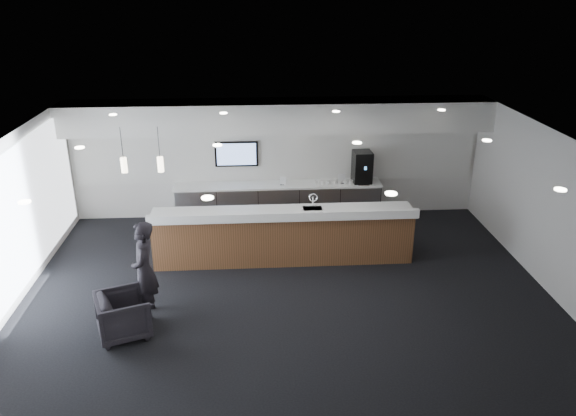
{
  "coord_description": "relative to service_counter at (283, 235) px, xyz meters",
  "views": [
    {
      "loc": [
        -0.6,
        -9.3,
        5.56
      ],
      "look_at": [
        0.09,
        1.3,
        1.25
      ],
      "focal_mm": 35.0,
      "sensor_mm": 36.0,
      "label": 1
    }
  ],
  "objects": [
    {
      "name": "ground",
      "position": [
        -0.0,
        -1.46,
        -0.57
      ],
      "size": [
        10.0,
        10.0,
        0.0
      ],
      "primitive_type": "plane",
      "color": "black",
      "rests_on": "ground"
    },
    {
      "name": "cup_5",
      "position": [
        1.08,
        2.07,
        0.42
      ],
      "size": [
        0.11,
        0.11,
        0.09
      ],
      "primitive_type": "imported",
      "rotation": [
        0.0,
        0.0,
        3.23
      ],
      "color": "white",
      "rests_on": "back_credenza"
    },
    {
      "name": "pendant_right",
      "position": [
        -3.1,
        -0.66,
        1.68
      ],
      "size": [
        0.12,
        0.12,
        0.3
      ],
      "primitive_type": "cylinder",
      "color": "#FFECC6",
      "rests_on": "ceiling"
    },
    {
      "name": "soffit_bulkhead",
      "position": [
        -0.0,
        2.09,
        2.08
      ],
      "size": [
        10.0,
        0.9,
        0.7
      ],
      "primitive_type": "cube",
      "color": "silver",
      "rests_on": "back_wall"
    },
    {
      "name": "window_blinds_wall",
      "position": [
        -4.96,
        -1.46,
        0.93
      ],
      "size": [
        0.04,
        7.36,
        2.55
      ],
      "primitive_type": "cube",
      "color": "silver",
      "rests_on": "left_wall"
    },
    {
      "name": "armchair",
      "position": [
        -2.83,
        -2.58,
        -0.19
      ],
      "size": [
        1.07,
        1.06,
        0.76
      ],
      "primitive_type": "imported",
      "rotation": [
        0.0,
        0.0,
        1.92
      ],
      "color": "black",
      "rests_on": "ground"
    },
    {
      "name": "left_wall",
      "position": [
        -5.0,
        -1.46,
        0.93
      ],
      "size": [
        0.02,
        8.0,
        3.0
      ],
      "primitive_type": "cube",
      "color": "silver",
      "rests_on": "ground"
    },
    {
      "name": "wall_tv",
      "position": [
        -1.0,
        2.45,
        1.08
      ],
      "size": [
        1.05,
        0.08,
        0.62
      ],
      "color": "black",
      "rests_on": "back_wall"
    },
    {
      "name": "back_wall",
      "position": [
        -0.0,
        2.54,
        0.93
      ],
      "size": [
        10.0,
        0.02,
        3.0
      ],
      "primitive_type": "cube",
      "color": "silver",
      "rests_on": "ground"
    },
    {
      "name": "back_credenza",
      "position": [
        -0.0,
        2.18,
        -0.1
      ],
      "size": [
        5.06,
        0.66,
        0.95
      ],
      "color": "#979BA0",
      "rests_on": "ground"
    },
    {
      "name": "info_sign_left",
      "position": [
        0.11,
        2.1,
        0.48
      ],
      "size": [
        0.15,
        0.06,
        0.21
      ],
      "primitive_type": "cube",
      "rotation": [
        0.0,
        0.0,
        -0.3
      ],
      "color": "silver",
      "rests_on": "back_credenza"
    },
    {
      "name": "service_counter",
      "position": [
        0.0,
        0.0,
        0.0
      ],
      "size": [
        5.49,
        0.9,
        1.49
      ],
      "rotation": [
        0.0,
        0.0,
        0.0
      ],
      "color": "#54341C",
      "rests_on": "ground"
    },
    {
      "name": "right_wall",
      "position": [
        5.0,
        -1.46,
        0.93
      ],
      "size": [
        0.02,
        8.0,
        3.0
      ],
      "primitive_type": "cube",
      "color": "silver",
      "rests_on": "ground"
    },
    {
      "name": "lounge_guest",
      "position": [
        -2.54,
        -1.97,
        0.32
      ],
      "size": [
        0.47,
        0.68,
        1.79
      ],
      "primitive_type": "imported",
      "rotation": [
        0.0,
        0.0,
        -1.51
      ],
      "color": "black",
      "rests_on": "ground"
    },
    {
      "name": "cup_1",
      "position": [
        1.64,
        2.07,
        0.42
      ],
      "size": [
        0.14,
        0.14,
        0.09
      ],
      "primitive_type": "imported",
      "rotation": [
        0.0,
        0.0,
        0.65
      ],
      "color": "white",
      "rests_on": "back_credenza"
    },
    {
      "name": "alcove_panel",
      "position": [
        -0.0,
        2.51,
        1.03
      ],
      "size": [
        9.8,
        0.06,
        1.4
      ],
      "primitive_type": "cube",
      "color": "silver",
      "rests_on": "back_wall"
    },
    {
      "name": "cup_0",
      "position": [
        1.78,
        2.07,
        0.42
      ],
      "size": [
        0.1,
        0.1,
        0.09
      ],
      "primitive_type": "imported",
      "color": "white",
      "rests_on": "back_credenza"
    },
    {
      "name": "cup_2",
      "position": [
        1.5,
        2.07,
        0.42
      ],
      "size": [
        0.12,
        0.12,
        0.09
      ],
      "primitive_type": "imported",
      "rotation": [
        0.0,
        0.0,
        1.29
      ],
      "color": "white",
      "rests_on": "back_credenza"
    },
    {
      "name": "cup_4",
      "position": [
        1.22,
        2.07,
        0.42
      ],
      "size": [
        0.14,
        0.14,
        0.09
      ],
      "primitive_type": "imported",
      "rotation": [
        0.0,
        0.0,
        2.58
      ],
      "color": "white",
      "rests_on": "back_credenza"
    },
    {
      "name": "ceiling_can_lights",
      "position": [
        -0.0,
        -1.46,
        2.4
      ],
      "size": [
        7.0,
        5.0,
        0.02
      ],
      "primitive_type": null,
      "color": "white",
      "rests_on": "ceiling"
    },
    {
      "name": "coffee_machine",
      "position": [
        2.06,
        2.21,
        0.76
      ],
      "size": [
        0.46,
        0.58,
        0.77
      ],
      "rotation": [
        0.0,
        0.0,
        0.03
      ],
      "color": "black",
      "rests_on": "back_credenza"
    },
    {
      "name": "cup_3",
      "position": [
        1.36,
        2.07,
        0.42
      ],
      "size": [
        0.13,
        0.13,
        0.09
      ],
      "primitive_type": "imported",
      "rotation": [
        0.0,
        0.0,
        1.94
      ],
      "color": "white",
      "rests_on": "back_credenza"
    },
    {
      "name": "cup_6",
      "position": [
        0.94,
        2.07,
        0.42
      ],
      "size": [
        0.14,
        0.14,
        0.09
      ],
      "primitive_type": "imported",
      "rotation": [
        0.0,
        0.0,
        3.87
      ],
      "color": "white",
      "rests_on": "back_credenza"
    },
    {
      "name": "pendant_left",
      "position": [
        -2.4,
        -0.66,
        1.68
      ],
      "size": [
        0.12,
        0.12,
        0.3
      ],
      "primitive_type": "cylinder",
      "color": "#FFECC6",
      "rests_on": "ceiling"
    },
    {
      "name": "info_sign_right",
      "position": [
        1.55,
        2.1,
        0.5
      ],
      "size": [
        0.19,
        0.06,
        0.25
      ],
      "primitive_type": "cube",
      "rotation": [
        0.0,
        0.0,
        0.22
      ],
      "color": "silver",
      "rests_on": "back_credenza"
    },
    {
      "name": "ceiling",
      "position": [
        -0.0,
        -1.46,
        2.43
      ],
      "size": [
        10.0,
        8.0,
        0.02
      ],
      "primitive_type": "cube",
      "color": "black",
      "rests_on": "back_wall"
    }
  ]
}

